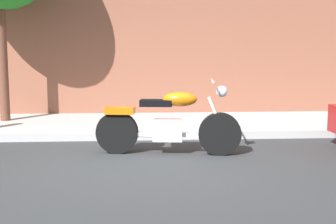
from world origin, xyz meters
name	(u,v)px	position (x,y,z in m)	size (l,w,h in m)	color
ground_plane	(144,166)	(0.00, 0.00, 0.00)	(60.00, 60.00, 0.00)	#303335
sidewalk	(143,125)	(0.00, 3.15, 0.07)	(22.66, 2.72, 0.14)	#AEAEAE
motorcycle	(168,125)	(0.37, 0.70, 0.45)	(2.21, 0.74, 1.14)	black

